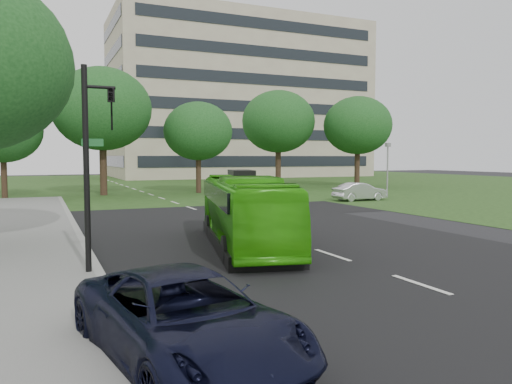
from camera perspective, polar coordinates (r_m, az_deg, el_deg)
ground at (r=17.82m, az=5.25°, el=-6.09°), size 160.00×160.00×0.00m
street_surfaces at (r=39.09m, az=-11.52°, el=-0.61°), size 120.00×120.00×0.15m
office_building at (r=83.63m, az=-2.07°, el=10.44°), size 40.10×20.10×25.00m
tree_park_a at (r=41.60m, az=-26.99°, el=6.30°), size 5.65×5.65×7.51m
tree_park_b at (r=42.70m, az=-17.18°, el=9.04°), size 7.92×7.92×10.38m
tree_park_c at (r=43.71m, az=-6.63°, el=6.91°), size 5.95×5.95×7.90m
tree_park_d at (r=52.36m, az=2.57°, el=8.03°), size 7.59×7.59×10.04m
tree_park_e at (r=53.29m, az=11.55°, el=7.46°), size 7.07×7.07×9.42m
bus at (r=17.37m, az=-1.23°, el=-2.21°), size 3.98×9.12×2.47m
sedan at (r=36.51m, az=11.76°, el=0.04°), size 3.98×1.50×1.30m
suv at (r=7.86m, az=-8.16°, el=-14.08°), size 3.07×5.23×1.37m
traffic_light at (r=13.54m, az=-18.13°, el=4.18°), size 0.88×0.26×5.46m
camera_pole at (r=39.46m, az=14.81°, el=3.28°), size 0.39×0.35×4.20m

